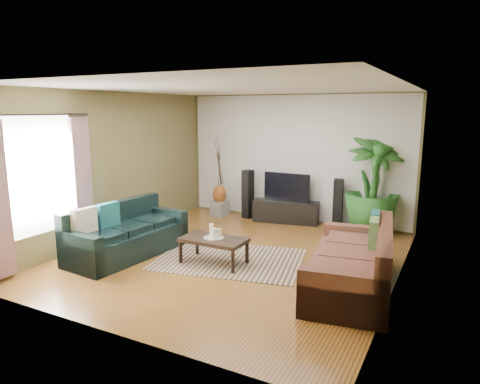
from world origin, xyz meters
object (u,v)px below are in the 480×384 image
Objects in this scene: sofa_left at (128,230)px; pedestal at (220,208)px; side_table at (146,220)px; coffee_table at (214,251)px; sofa_right at (351,258)px; speaker_right at (338,204)px; television at (287,187)px; potted_plant at (373,185)px; speaker_left at (248,194)px; vase at (219,195)px; tv_stand at (286,212)px.

sofa_left reaches higher than pedestal.
coffee_table is at bearing -23.75° from side_table.
coffee_table is (-2.11, -0.05, -0.22)m from sofa_right.
speaker_right reaches higher than side_table.
sofa_left is at bearing -136.34° from speaker_right.
coffee_table is 1.00× the size of television.
coffee_table is 1.00× the size of speaker_right.
coffee_table is 2.11× the size of side_table.
potted_plant is (1.84, 2.91, 0.74)m from coffee_table.
speaker_left is (-0.82, 2.83, 0.33)m from coffee_table.
speaker_left reaches higher than side_table.
television is 1.77m from potted_plant.
coffee_table is 3.11m from vase.
sofa_right is at bearing -11.70° from side_table.
speaker_right is (1.99, 0.08, -0.03)m from speaker_left.
speaker_left is at bearing 9.33° from pedestal.
speaker_right is 0.54× the size of potted_plant.
side_table reaches higher than tv_stand.
speaker_left is at bearing 55.86° from side_table.
television is at bearing 6.22° from pedestal.
side_table is at bearing -148.50° from tv_stand.
television is 1.13m from speaker_right.
sofa_right is 3.01m from speaker_right.
pedestal is at bearing 118.28° from coffee_table.
sofa_right is 1.62× the size of tv_stand.
sofa_left and sofa_right have the same top height.
tv_stand is 1.29× the size of speaker_left.
speaker_right reaches higher than vase.
sofa_left is 3.21m from speaker_left.
sofa_right is at bearing -79.16° from sofa_left.
potted_plant is at bearing 177.19° from sofa_right.
speaker_right reaches higher than coffee_table.
potted_plant is (1.76, 0.02, 0.18)m from television.
side_table is at bearing 155.97° from coffee_table.
coffee_table is at bearing -61.44° from pedestal.
tv_stand is (1.53, 3.18, -0.19)m from sofa_left.
side_table is at bearing 32.56° from sofa_left.
vase reaches higher than tv_stand.
potted_plant is 5.67× the size of pedestal.
pedestal is at bearing 176.96° from speaker_right.
television reaches higher than side_table.
coffee_table is 3.09m from pedestal.
television is 1.00× the size of speaker_right.
tv_stand is 1.56m from pedestal.
potted_plant is 4.47m from side_table.
tv_stand is (-2.04, 2.81, -0.19)m from sofa_right.
potted_plant is at bearing -7.15° from speaker_right.
speaker_right is at bearing 4.11° from vase.
tv_stand is at bearing 5.49° from pedestal.
television is 2.12× the size of side_table.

